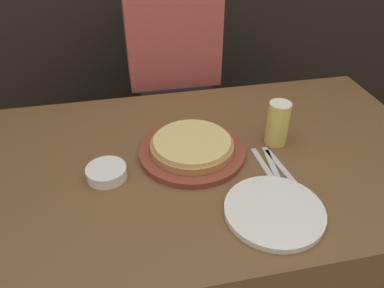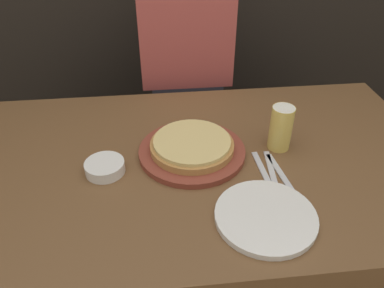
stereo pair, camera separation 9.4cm
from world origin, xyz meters
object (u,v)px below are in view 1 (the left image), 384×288
object	(u,v)px
pizza_on_board	(192,148)
beer_glass	(278,122)
spoon	(281,167)
side_bowl	(107,172)
diner_person	(174,89)
dinner_plate	(274,211)
fork	(266,169)
dinner_knife	(273,168)

from	to	relation	value
pizza_on_board	beer_glass	size ratio (longest dim) A/B	2.29
pizza_on_board	spoon	world-z (taller)	pizza_on_board
side_bowl	diner_person	xyz separation A→B (m)	(0.32, 0.67, -0.09)
dinner_plate	diner_person	distance (m)	0.93
diner_person	spoon	bearing A→B (deg)	-73.17
beer_glass	side_bowl	world-z (taller)	beer_glass
pizza_on_board	spoon	xyz separation A→B (m)	(0.26, -0.13, -0.02)
side_bowl	dinner_plate	bearing A→B (deg)	-29.20
spoon	diner_person	xyz separation A→B (m)	(-0.22, 0.73, -0.08)
fork	diner_person	distance (m)	0.76
fork	pizza_on_board	bearing A→B (deg)	148.97
dinner_knife	spoon	distance (m)	0.03
pizza_on_board	side_bowl	bearing A→B (deg)	-167.41
dinner_plate	fork	world-z (taller)	dinner_plate
side_bowl	fork	size ratio (longest dim) A/B	0.57
fork	side_bowl	bearing A→B (deg)	172.50
dinner_plate	fork	bearing A→B (deg)	75.94
fork	dinner_knife	size ratio (longest dim) A/B	1.00
beer_glass	fork	size ratio (longest dim) A/B	0.71
spoon	dinner_knife	bearing A→B (deg)	180.00
side_bowl	spoon	size ratio (longest dim) A/B	0.67
pizza_on_board	dinner_plate	xyz separation A→B (m)	(0.16, -0.31, -0.01)
dinner_plate	dinner_knife	size ratio (longest dim) A/B	1.28
pizza_on_board	side_bowl	size ratio (longest dim) A/B	2.86
fork	spoon	world-z (taller)	same
dinner_plate	diner_person	size ratio (longest dim) A/B	0.21
side_bowl	dinner_knife	distance (m)	0.52
pizza_on_board	side_bowl	world-z (taller)	pizza_on_board
beer_glass	side_bowl	bearing A→B (deg)	-173.06
pizza_on_board	fork	bearing A→B (deg)	-31.03
beer_glass	side_bowl	xyz separation A→B (m)	(-0.57, -0.07, -0.07)
pizza_on_board	dinner_knife	world-z (taller)	pizza_on_board
beer_glass	spoon	bearing A→B (deg)	-104.50
beer_glass	side_bowl	size ratio (longest dim) A/B	1.25
diner_person	pizza_on_board	bearing A→B (deg)	-93.64
pizza_on_board	diner_person	distance (m)	0.61
dinner_plate	side_bowl	bearing A→B (deg)	150.80
diner_person	beer_glass	bearing A→B (deg)	-66.82
beer_glass	diner_person	world-z (taller)	diner_person
dinner_plate	dinner_knife	bearing A→B (deg)	68.84
pizza_on_board	side_bowl	distance (m)	0.28
beer_glass	pizza_on_board	bearing A→B (deg)	-178.52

